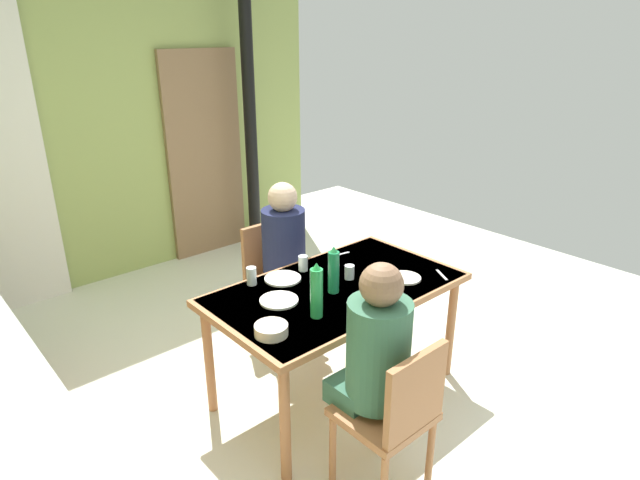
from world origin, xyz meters
name	(u,v)px	position (x,y,z in m)	size (l,w,h in m)	color
ground_plane	(315,407)	(0.00, 0.00, 0.00)	(7.03, 7.03, 0.00)	silver
wall_back	(110,118)	(0.00, 2.70, 1.45)	(4.19, 0.10, 2.89)	#99AC5D
door_wooden	(205,156)	(0.85, 2.62, 1.00)	(0.80, 0.05, 2.00)	#876646
stove_pipe_column	(250,109)	(1.22, 2.35, 1.45)	(0.12, 0.12, 2.89)	black
dining_table	(337,297)	(0.21, 0.04, 0.67)	(1.51, 0.86, 0.75)	#A76A42
chair_near_diner	(395,413)	(-0.15, -0.75, 0.50)	(0.40, 0.40, 0.87)	#A76A42
chair_far_diner	(274,275)	(0.33, 0.82, 0.50)	(0.40, 0.40, 0.87)	#A76A42
person_near_diner	(376,349)	(-0.15, -0.61, 0.78)	(0.30, 0.37, 0.77)	#33614C
person_far_diner	(285,245)	(0.33, 0.69, 0.78)	(0.30, 0.37, 0.77)	#222250
water_bottle_green_near	(316,292)	(-0.11, -0.15, 0.89)	(0.07, 0.07, 0.31)	green
water_bottle_green_far	(334,271)	(0.15, 0.00, 0.88)	(0.07, 0.07, 0.28)	#1E844F
serving_bowl_center	(271,330)	(-0.40, -0.14, 0.77)	(0.17, 0.17, 0.06)	beige
dinner_plate_near_left	(279,300)	(-0.16, 0.12, 0.75)	(0.22, 0.22, 0.01)	white
dinner_plate_near_right	(405,278)	(0.59, -0.16, 0.75)	(0.19, 0.19, 0.01)	white
dinner_plate_far_center	(283,278)	(0.03, 0.32, 0.75)	(0.22, 0.22, 0.01)	white
drinking_glass_by_near_diner	(251,276)	(-0.15, 0.39, 0.80)	(0.06, 0.06, 0.11)	silver
drinking_glass_by_far_diner	(303,263)	(0.20, 0.34, 0.79)	(0.06, 0.06, 0.10)	silver
drinking_glass_spare_center	(349,272)	(0.34, 0.06, 0.79)	(0.06, 0.06, 0.09)	silver
cutlery_knife_near	(357,300)	(0.18, -0.17, 0.75)	(0.15, 0.02, 0.00)	silver
cutlery_fork_near	(442,275)	(0.80, -0.28, 0.75)	(0.15, 0.02, 0.00)	silver
cutlery_knife_far	(340,254)	(0.55, 0.37, 0.75)	(0.15, 0.02, 0.00)	silver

